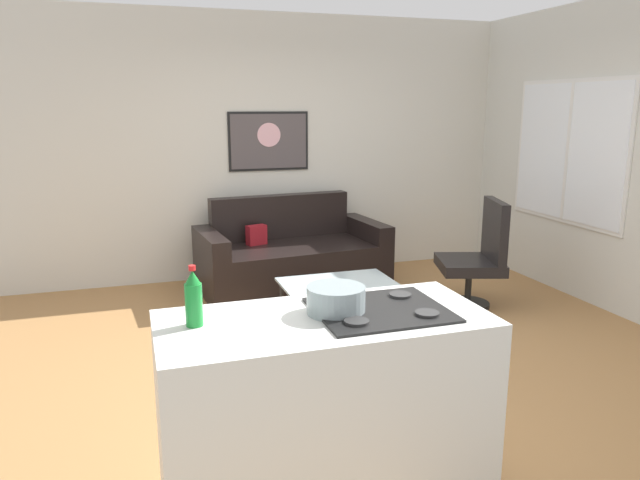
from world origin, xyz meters
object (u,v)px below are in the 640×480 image
(coffee_table, at_px, (338,286))
(mixing_bowl, at_px, (336,300))
(wall_painting, at_px, (269,141))
(armchair, at_px, (479,256))
(couch, at_px, (291,258))
(soda_bottle, at_px, (194,299))

(coffee_table, bearing_deg, mixing_bowl, -109.90)
(wall_painting, bearing_deg, armchair, -46.66)
(mixing_bowl, bearing_deg, wall_painting, 81.36)
(armchair, xyz_separation_m, wall_painting, (-1.59, 1.68, 0.98))
(armchair, distance_m, mixing_bowl, 3.13)
(armchair, distance_m, wall_painting, 2.51)
(couch, relative_size, soda_bottle, 7.25)
(couch, xyz_separation_m, mixing_bowl, (-0.68, -3.33, 0.68))
(couch, bearing_deg, mixing_bowl, -101.52)
(coffee_table, xyz_separation_m, soda_bottle, (-1.38, -2.02, 0.67))
(couch, distance_m, soda_bottle, 3.63)
(couch, relative_size, mixing_bowl, 7.26)
(soda_bottle, bearing_deg, coffee_table, 55.66)
(armchair, bearing_deg, soda_bottle, -142.51)
(soda_bottle, bearing_deg, wall_painting, 72.32)
(soda_bottle, xyz_separation_m, mixing_bowl, (0.63, -0.03, -0.06))
(wall_painting, bearing_deg, coffee_table, -85.19)
(soda_bottle, xyz_separation_m, wall_painting, (1.22, 3.84, 0.43))
(mixing_bowl, xyz_separation_m, wall_painting, (0.59, 3.87, 0.49))
(couch, height_order, coffee_table, couch)
(coffee_table, distance_m, mixing_bowl, 2.26)
(armchair, bearing_deg, couch, 142.66)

